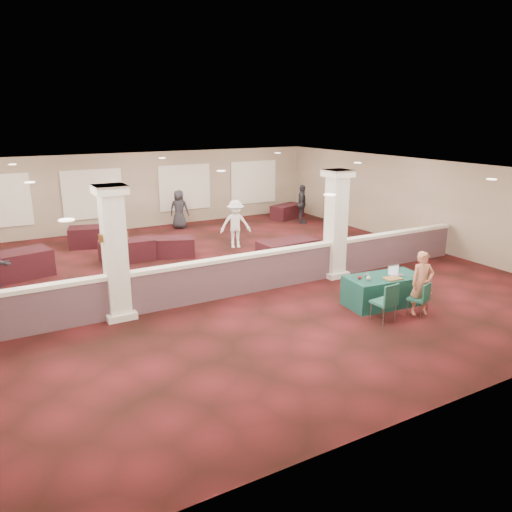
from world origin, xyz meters
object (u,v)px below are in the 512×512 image
conf_chair_side (387,300)px  far_table_back_left (95,236)px  far_table_front_right (288,252)px  attendee_d (179,209)px  near_table (384,290)px  far_table_front_left (16,265)px  attendee_c (302,204)px  attendee_b (235,224)px  woman (422,283)px  far_table_back_right (287,212)px  far_table_front_center (171,247)px  far_table_back_center (127,251)px  conf_chair_main (422,296)px

conf_chair_side → far_table_back_left: 11.46m
conf_chair_side → far_table_front_right: bearing=79.5°
far_table_front_right → attendee_d: 6.82m
near_table → far_table_back_left: near_table is taller
far_table_front_left → attendee_c: (11.90, 2.31, 0.46)m
attendee_b → attendee_c: bearing=45.8°
attendee_c → woman: bearing=-166.6°
far_table_back_right → attendee_d: 5.22m
near_table → far_table_front_left: (-8.04, 7.00, 0.02)m
far_table_back_left → attendee_c: (9.00, -0.37, 0.49)m
far_table_front_left → far_table_front_center: size_ratio=1.23×
far_table_back_center → woman: bearing=-58.5°
woman → attendee_b: size_ratio=0.90×
far_table_front_right → far_table_front_center: bearing=138.4°
far_table_back_right → attendee_b: bearing=-142.2°
near_table → conf_chair_side: conf_chair_side is taller
near_table → attendee_b: size_ratio=1.13×
woman → far_table_back_left: woman is taller
far_table_back_center → attendee_d: (3.33, 3.80, 0.48)m
near_table → far_table_back_right: near_table is taller
far_table_front_center → attendee_d: 4.44m
woman → far_table_back_center: 9.54m
conf_chair_main → far_table_back_center: size_ratio=0.48×
far_table_front_right → far_table_back_left: (-5.00, 5.38, -0.02)m
near_table → far_table_front_right: bearing=98.0°
far_table_back_center → attendee_d: attendee_d is taller
far_table_front_right → attendee_c: size_ratio=1.11×
far_table_back_left → near_table: bearing=-62.0°
far_table_front_center → far_table_back_center: far_table_back_center is taller
near_table → far_table_front_center: 7.69m
far_table_front_left → far_table_front_right: (7.90, -2.70, -0.01)m
far_table_back_center → attendee_c: bearing=13.9°
far_table_front_center → far_table_front_left: bearing=180.0°
woman → far_table_front_right: bearing=113.4°
attendee_d → attendee_c: bearing=-162.1°
woman → far_table_front_right: (-0.48, 5.22, -0.40)m
woman → attendee_b: bearing=115.5°
conf_chair_side → far_table_back_center: (-3.87, 8.11, -0.22)m
woman → far_table_front_left: bearing=154.8°
conf_chair_main → far_table_back_right: size_ratio=0.51×
far_table_front_left → far_table_back_left: bearing=42.8°
near_table → far_table_front_center: bearing=120.6°
near_table → woman: 1.06m
woman → far_table_back_center: bearing=139.7°
near_table → conf_chair_side: (-0.78, -0.91, 0.19)m
near_table → far_table_back_center: bearing=128.9°
far_table_back_center → far_table_back_right: far_table_back_center is taller
attendee_d → conf_chair_side: bearing=128.6°
far_table_back_center → far_table_back_right: bearing=21.2°
conf_chair_main → far_table_back_left: conf_chair_main is taller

